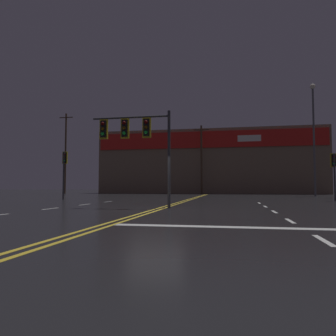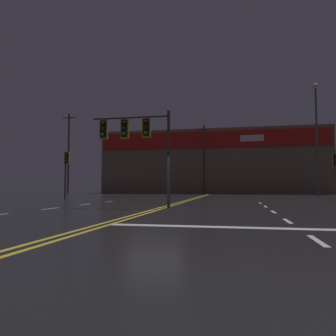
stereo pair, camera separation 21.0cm
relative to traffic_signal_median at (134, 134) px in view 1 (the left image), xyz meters
name	(u,v)px [view 1 (the left image)]	position (x,y,z in m)	size (l,w,h in m)	color
ground_plane	(155,210)	(1.38, -1.38, -3.61)	(200.00, 200.00, 0.00)	black
road_markings	(172,212)	(2.33, -2.42, -3.61)	(14.74, 60.00, 0.01)	gold
traffic_signal_median	(134,134)	(0.00, 0.00, 0.00)	(3.94, 0.36, 4.67)	#38383D
traffic_signal_corner_northeast	(334,166)	(11.84, 9.78, -1.12)	(0.42, 0.36, 3.40)	#38383D
traffic_signal_corner_northwest	(64,164)	(-8.58, 9.02, -0.77)	(0.42, 0.36, 3.87)	#38383D
streetlight_near_right	(314,126)	(13.35, 21.64, 3.84)	(0.56, 0.56, 12.07)	#59595E
building_backdrop	(210,163)	(1.38, 36.73, 1.13)	(33.24, 10.23, 9.46)	#7A6651
utility_pole_row	(202,153)	(0.69, 30.68, 2.22)	(45.44, 0.26, 12.28)	#4C3828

